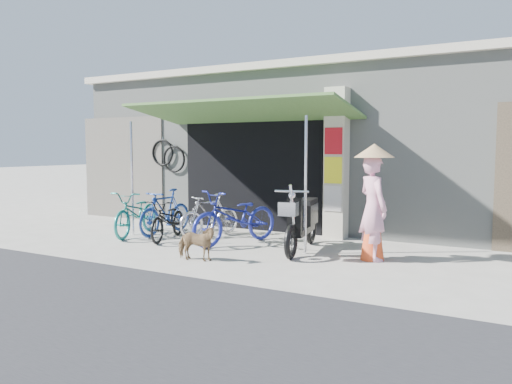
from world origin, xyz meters
The scene contains 13 objects.
ground centered at (0.00, 0.00, 0.00)m, with size 80.00×80.00×0.00m, color #ACA89C.
bicycle_shop centered at (0.00, 5.09, 1.83)m, with size 12.30×5.30×3.66m.
shop_pillar centered at (0.85, 2.45, 1.50)m, with size 0.42×0.44×3.00m.
awning centered at (-0.90, 1.63, 2.51)m, with size 4.60×1.88×2.72m.
neighbour_left centered at (-5.00, 2.59, 1.30)m, with size 2.60×0.06×2.60m, color #6B665B.
bike_teal centered at (-2.89, 0.75, 0.47)m, with size 0.62×1.77×0.93m, color #1C7E72.
bike_blue centered at (-2.45, 1.14, 0.48)m, with size 0.45×1.58×0.95m, color #204096.
bike_black centered at (-2.00, 0.68, 0.40)m, with size 0.53×1.53×0.80m, color black.
bike_silver centered at (-1.50, 1.39, 0.44)m, with size 0.41×1.46×0.88m, color silver.
bike_navy centered at (-0.58, 0.92, 0.52)m, with size 0.69×1.97×1.03m, color navy.
street_dog centered at (-0.42, -0.60, 0.29)m, with size 0.31×0.69×0.58m, color tan.
moped centered at (0.75, 0.97, 0.51)m, with size 0.64×1.99×1.13m.
nun centered at (2.05, 0.83, 0.92)m, with size 0.73×0.72×1.88m.
Camera 1 is at (4.22, -7.06, 1.80)m, focal length 35.00 mm.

